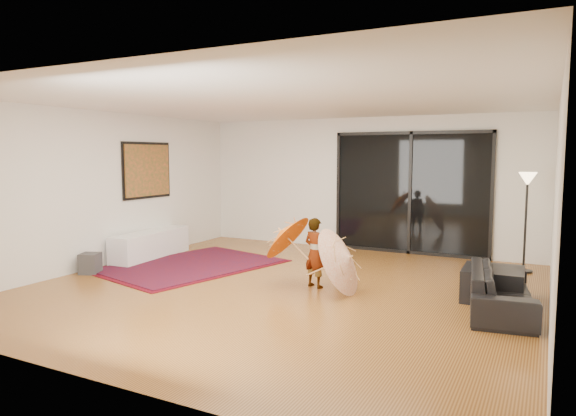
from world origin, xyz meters
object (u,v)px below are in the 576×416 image
Objects in this scene: ottoman at (493,284)px; child at (315,253)px; media_console at (151,245)px; sofa at (501,289)px.

child reaches higher than ottoman.
media_console is 3.70m from child.
sofa is 1.79× the size of child.
media_console is at bearing 9.38° from child.
media_console is 6.22m from sofa.
sofa is (6.20, -0.52, 0.01)m from media_console.
child is at bearing -12.67° from media_console.
child is (-2.41, -0.47, 0.30)m from ottoman.
sofa is 0.47m from ottoman.
ottoman is at bearing -4.88° from media_console.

